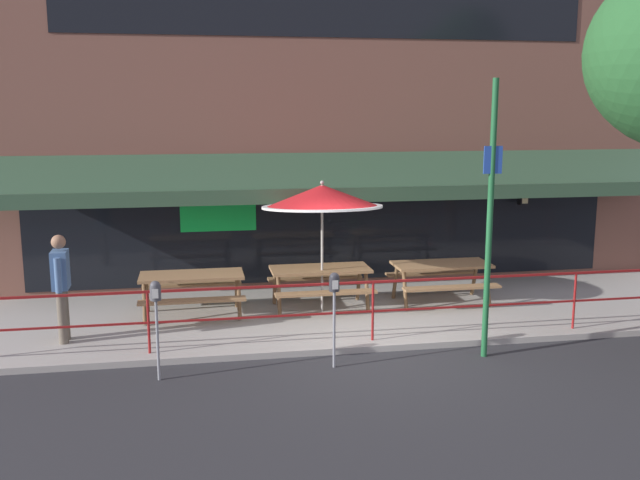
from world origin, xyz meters
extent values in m
plane|color=#2D2D30|center=(0.00, 0.00, 0.00)|extent=(120.00, 120.00, 0.00)
cube|color=#ADA89E|center=(0.00, 2.00, 0.05)|extent=(15.00, 4.00, 0.10)
cube|color=brown|center=(0.00, 4.25, 4.02)|extent=(15.00, 0.50, 8.04)
cube|color=black|center=(0.00, 3.99, 5.79)|extent=(10.50, 0.02, 1.40)
cube|color=black|center=(0.00, 3.99, 1.35)|extent=(12.00, 0.02, 2.30)
cube|color=#19D84C|center=(-2.25, 3.97, 1.65)|extent=(1.50, 0.02, 0.70)
cube|color=#335138|center=(0.00, 3.45, 2.50)|extent=(13.80, 0.92, 0.70)
cube|color=#335138|center=(0.00, 2.94, 2.10)|extent=(13.80, 0.08, 0.28)
cube|color=black|center=(4.12, 3.86, 2.03)|extent=(0.04, 0.28, 0.04)
cube|color=black|center=(4.12, 3.72, 1.85)|extent=(0.18, 0.18, 0.28)
cube|color=beige|center=(4.12, 3.72, 1.85)|extent=(0.13, 0.19, 0.20)
cylinder|color=maroon|center=(-3.45, 0.30, 0.57)|extent=(0.04, 0.04, 0.95)
cylinder|color=maroon|center=(0.00, 0.30, 0.57)|extent=(0.04, 0.04, 0.95)
cylinder|color=maroon|center=(3.45, 0.30, 0.57)|extent=(0.04, 0.04, 0.95)
cube|color=maroon|center=(0.00, 0.30, 1.05)|extent=(13.80, 0.04, 0.04)
cube|color=maroon|center=(0.00, 0.30, 0.57)|extent=(13.80, 0.03, 0.03)
cube|color=#997047|center=(-2.80, 2.14, 0.84)|extent=(1.80, 0.80, 0.05)
cube|color=#997047|center=(-2.80, 1.56, 0.54)|extent=(1.80, 0.26, 0.04)
cube|color=#997047|center=(-2.80, 2.72, 0.54)|extent=(1.80, 0.26, 0.04)
cylinder|color=brown|center=(-2.00, 1.82, 0.47)|extent=(0.07, 0.30, 0.73)
cylinder|color=brown|center=(-2.00, 2.46, 0.47)|extent=(0.07, 0.30, 0.73)
cylinder|color=brown|center=(-3.60, 1.82, 0.47)|extent=(0.07, 0.30, 0.73)
cylinder|color=brown|center=(-3.60, 2.46, 0.47)|extent=(0.07, 0.30, 0.73)
cube|color=#997047|center=(-0.49, 2.24, 0.84)|extent=(1.80, 0.80, 0.05)
cube|color=#997047|center=(-0.49, 1.66, 0.54)|extent=(1.80, 0.26, 0.04)
cube|color=#997047|center=(-0.49, 2.82, 0.54)|extent=(1.80, 0.26, 0.04)
cylinder|color=brown|center=(0.31, 1.92, 0.47)|extent=(0.07, 0.30, 0.73)
cylinder|color=brown|center=(0.31, 2.55, 0.47)|extent=(0.07, 0.30, 0.73)
cylinder|color=brown|center=(-1.29, 1.92, 0.47)|extent=(0.07, 0.30, 0.73)
cylinder|color=brown|center=(-1.29, 2.55, 0.47)|extent=(0.07, 0.30, 0.73)
cube|color=#997047|center=(1.81, 2.22, 0.84)|extent=(1.80, 0.80, 0.05)
cube|color=#997047|center=(1.81, 1.64, 0.54)|extent=(1.80, 0.26, 0.04)
cube|color=#997047|center=(1.81, 2.80, 0.54)|extent=(1.80, 0.26, 0.04)
cylinder|color=brown|center=(2.61, 1.90, 0.47)|extent=(0.07, 0.30, 0.73)
cylinder|color=brown|center=(2.61, 2.54, 0.47)|extent=(0.07, 0.30, 0.73)
cylinder|color=brown|center=(1.01, 1.90, 0.47)|extent=(0.07, 0.30, 0.73)
cylinder|color=brown|center=(1.01, 2.54, 0.47)|extent=(0.07, 0.30, 0.73)
cylinder|color=#B7B2A8|center=(-0.49, 2.05, 1.25)|extent=(0.04, 0.04, 2.30)
cone|color=red|center=(-0.49, 2.05, 2.20)|extent=(2.10, 2.12, 0.55)
cylinder|color=white|center=(-0.49, 2.05, 2.01)|extent=(2.14, 2.14, 0.19)
sphere|color=#B7B2A8|center=(-0.49, 2.05, 2.44)|extent=(0.07, 0.07, 0.07)
cylinder|color=#665B4C|center=(-4.80, 1.00, 0.53)|extent=(0.15, 0.15, 0.86)
cylinder|color=#665B4C|center=(-4.80, 1.20, 0.53)|extent=(0.15, 0.15, 0.86)
cube|color=#4C709E|center=(-4.80, 1.10, 1.26)|extent=(0.25, 0.41, 0.60)
cylinder|color=#4C709E|center=(-4.79, 0.84, 1.23)|extent=(0.10, 0.10, 0.54)
cylinder|color=#4C709E|center=(-4.81, 1.36, 1.23)|extent=(0.10, 0.10, 0.54)
sphere|color=#9E7051|center=(-4.80, 1.10, 1.70)|extent=(0.22, 0.22, 0.22)
cylinder|color=gray|center=(-3.28, -0.56, 0.57)|extent=(0.04, 0.04, 1.15)
cylinder|color=#4C4C51|center=(-3.28, -0.56, 1.25)|extent=(0.15, 0.15, 0.20)
sphere|color=#4C4C51|center=(-3.28, -0.56, 1.35)|extent=(0.14, 0.14, 0.14)
cube|color=silver|center=(-3.28, -0.64, 1.26)|extent=(0.08, 0.01, 0.13)
cylinder|color=gray|center=(-0.78, -0.51, 0.57)|extent=(0.04, 0.04, 1.15)
cylinder|color=#2D2D33|center=(-0.78, -0.51, 1.25)|extent=(0.15, 0.15, 0.20)
sphere|color=#2D2D33|center=(-0.78, -0.51, 1.35)|extent=(0.14, 0.14, 0.14)
cube|color=silver|center=(-0.78, -0.59, 1.26)|extent=(0.08, 0.01, 0.13)
cylinder|color=#1E6033|center=(1.56, -0.45, 2.08)|extent=(0.09, 0.09, 4.15)
cube|color=blue|center=(1.56, -0.47, 2.99)|extent=(0.28, 0.02, 0.40)
camera|label=1|loc=(-2.73, -10.21, 3.74)|focal=40.00mm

